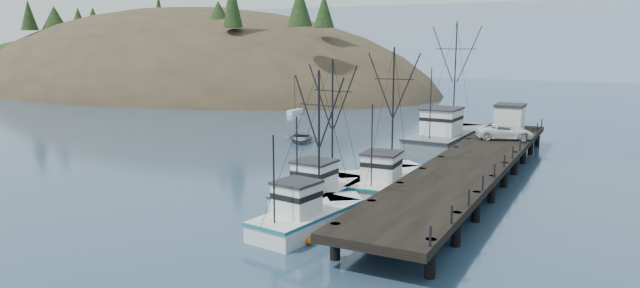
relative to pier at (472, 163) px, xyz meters
The scene contains 13 objects.
ground 21.33m from the pier, 131.19° to the right, with size 400.00×400.00×0.00m, color navy.
pier is the anchor object (origin of this frame).
headland 108.95m from the pier, 144.86° to the left, with size 134.80×78.00×51.00m.
distant_ridge 154.06m from the pier, 91.49° to the left, with size 360.00×40.00×26.00m, color #9EB2C6.
distant_ridge_far 177.43m from the pier, 107.72° to the left, with size 180.00×25.00×18.00m, color silver.
moored_sailboats 67.67m from the pier, 140.89° to the left, with size 23.80×21.41×6.35m.
trawler_near 17.29m from the pier, 111.13° to the right, with size 4.35×9.85×10.12m.
trawler_mid 13.13m from the pier, 128.64° to the right, with size 4.14×10.60×10.57m.
trawler_far 7.46m from the pier, 136.28° to the right, with size 4.17×11.15×11.40m.
work_vessel 16.16m from the pier, 111.96° to the left, with size 5.69×16.89×13.94m.
pier_shed 18.08m from the pier, 90.46° to the left, with size 3.00×3.20×2.80m.
pickup_truck 11.39m from the pier, 87.35° to the left, with size 2.52×5.46×1.52m, color white.
motorboat 24.52m from the pier, 154.30° to the left, with size 4.01×5.62×1.16m, color slate.
Camera 1 is at (24.09, -29.96, 11.50)m, focal length 32.00 mm.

